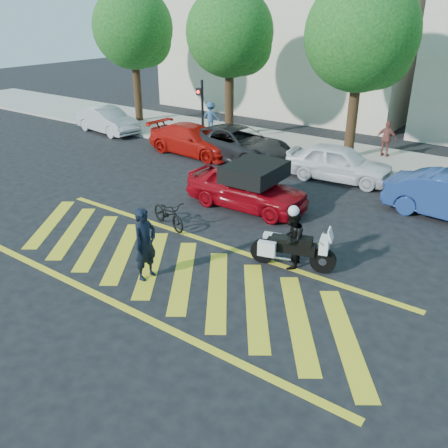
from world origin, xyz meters
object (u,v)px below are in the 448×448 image
Objects in this scene: bicycle at (168,214)px; officer_moto at (292,239)px; officer_bike at (145,244)px; parked_mid_right at (339,163)px; red_convertible at (247,187)px; police_motorcycle at (292,248)px; parked_left at (194,140)px; parked_mid_left at (238,144)px; parked_far_left at (107,120)px.

bicycle is 4.29m from officer_moto.
parked_mid_right is at bearing -4.49° from officer_bike.
bicycle is at bearing 157.01° from red_convertible.
officer_moto is 0.39× the size of parked_mid_right.
red_convertible reaches higher than parked_mid_right.
parked_mid_right reaches higher than police_motorcycle.
parked_left is at bearing 126.31° from police_motorcycle.
parked_mid_left is (-6.57, 7.20, -0.08)m from officer_moto.
police_motorcycle is 7.44m from parked_mid_right.
parked_mid_right is at bearing 177.93° from officer_moto.
parked_mid_left is at bearing -75.80° from parked_left.
officer_bike is at bearing -151.44° from parked_mid_left.
police_motorcycle is at bearing -72.98° from bicycle.
parked_mid_left is (8.54, 0.00, 0.05)m from parked_far_left.
officer_moto is at bearing 132.67° from police_motorcycle.
parked_mid_left is at bearing -153.69° from officer_moto.
bicycle is at bearing -144.87° from parked_left.
police_motorcycle is 9.76m from parked_mid_left.
bicycle is 0.40× the size of parked_mid_right.
parked_mid_left is 1.26× the size of parked_mid_right.
parked_mid_right is (13.31, 0.00, 0.03)m from parked_far_left.
officer_bike is at bearing -152.16° from police_motorcycle.
bicycle is 4.29m from police_motorcycle.
parked_left is at bearing 33.59° from officer_bike.
officer_moto is 16.73m from parked_far_left.
police_motorcycle is at bearing -171.93° from parked_mid_right.
red_convertible is at bearing -146.79° from officer_moto.
police_motorcycle is (4.29, -0.01, 0.10)m from bicycle.
officer_moto is at bearing -132.06° from red_convertible.
officer_moto reaches higher than parked_mid_right.
red_convertible is 5.59m from parked_mid_left.
officer_bike reaches higher than bicycle.
officer_bike reaches higher than parked_far_left.
parked_mid_left is at bearing 34.79° from bicycle.
red_convertible is 12.72m from parked_far_left.
parked_left is (-5.53, 3.98, -0.05)m from red_convertible.
police_motorcycle reaches higher than bicycle.
red_convertible is 1.02× the size of parked_mid_right.
officer_moto is 7.42m from parked_mid_right.
parked_far_left is at bearing -131.54° from officer_moto.
officer_moto is 0.31× the size of parked_mid_left.
parked_far_left is at bearing 68.18° from red_convertible.
parked_far_left is 0.89× the size of parked_left.
parked_left is (-4.44, 6.72, 0.23)m from bicycle.
officer_moto is at bearing -172.04° from parked_mid_right.
parked_mid_left is at bearing 83.98° from parked_mid_right.
red_convertible is at bearing -124.04° from parked_left.
parked_left is at bearing -143.70° from officer_moto.
parked_mid_right is (1.39, 4.46, -0.01)m from red_convertible.
police_motorcycle is 0.52× the size of red_convertible.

